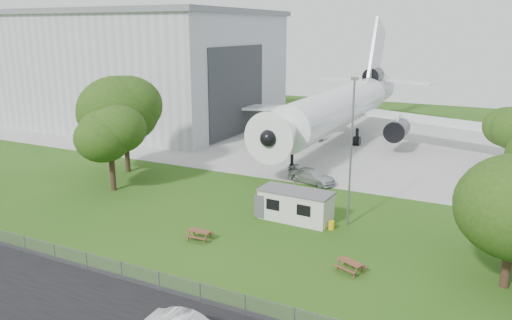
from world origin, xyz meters
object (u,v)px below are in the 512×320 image
at_px(site_cabin, 296,205).
at_px(picnic_west, 200,240).
at_px(airliner, 341,105).
at_px(hangar, 138,67).
at_px(picnic_east, 350,272).

relative_size(site_cabin, picnic_west, 3.78).
bearing_deg(airliner, hangar, 179.78).
distance_m(site_cabin, picnic_east, 9.86).
relative_size(hangar, picnic_west, 23.89).
bearing_deg(picnic_west, hangar, 133.40).
height_order(site_cabin, picnic_west, site_cabin).
xyz_separation_m(site_cabin, picnic_west, (-4.99, -7.13, -1.31)).
height_order(site_cabin, picnic_east, site_cabin).
relative_size(hangar, picnic_east, 23.89).
distance_m(hangar, picnic_east, 62.34).
bearing_deg(picnic_west, site_cabin, 54.12).
xyz_separation_m(hangar, picnic_west, (36.92, -37.85, -9.41)).
bearing_deg(airliner, picnic_west, -88.56).
distance_m(hangar, site_cabin, 52.59).
xyz_separation_m(hangar, picnic_east, (48.73, -37.71, -9.41)).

